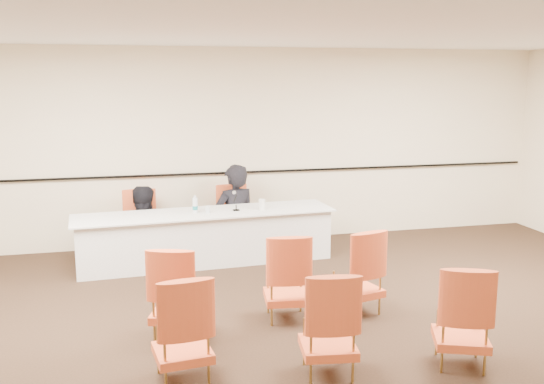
# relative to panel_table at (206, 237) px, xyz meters

# --- Properties ---
(floor) EXTENTS (10.00, 10.00, 0.00)m
(floor) POSITION_rel_panel_table_xyz_m (0.69, -2.98, -0.36)
(floor) COLOR black
(floor) RESTS_ON ground
(ceiling) EXTENTS (10.00, 10.00, 0.00)m
(ceiling) POSITION_rel_panel_table_xyz_m (0.69, -2.98, 2.64)
(ceiling) COLOR white
(ceiling) RESTS_ON ground
(wall_back) EXTENTS (10.00, 0.04, 3.00)m
(wall_back) POSITION_rel_panel_table_xyz_m (0.69, 1.02, 1.14)
(wall_back) COLOR #FCEEC6
(wall_back) RESTS_ON ground
(wall_rail) EXTENTS (9.80, 0.04, 0.03)m
(wall_rail) POSITION_rel_panel_table_xyz_m (0.69, 0.98, 0.74)
(wall_rail) COLOR black
(wall_rail) RESTS_ON wall_back
(panel_table) EXTENTS (3.62, 1.05, 0.72)m
(panel_table) POSITION_rel_panel_table_xyz_m (0.00, 0.00, 0.00)
(panel_table) COLOR silver
(panel_table) RESTS_ON ground
(panelist_main) EXTENTS (0.77, 0.62, 1.85)m
(panelist_main) POSITION_rel_panel_table_xyz_m (0.52, 0.57, 0.00)
(panelist_main) COLOR black
(panelist_main) RESTS_ON ground
(panelist_main_chair) EXTENTS (0.53, 0.53, 0.95)m
(panelist_main_chair) POSITION_rel_panel_table_xyz_m (0.52, 0.57, 0.12)
(panelist_main_chair) COLOR #E24E28
(panelist_main_chair) RESTS_ON ground
(panelist_second) EXTENTS (0.84, 0.69, 1.61)m
(panelist_second) POSITION_rel_panel_table_xyz_m (-0.86, 0.49, -0.13)
(panelist_second) COLOR black
(panelist_second) RESTS_ON ground
(panelist_second_chair) EXTENTS (0.53, 0.53, 0.95)m
(panelist_second_chair) POSITION_rel_panel_table_xyz_m (-0.86, 0.49, 0.12)
(panelist_second_chair) COLOR #E24E28
(panelist_second_chair) RESTS_ON ground
(papers) EXTENTS (0.37, 0.33, 0.00)m
(papers) POSITION_rel_panel_table_xyz_m (0.53, -0.05, 0.36)
(papers) COLOR silver
(papers) RESTS_ON panel_table
(microphone) EXTENTS (0.09, 0.19, 0.26)m
(microphone) POSITION_rel_panel_table_xyz_m (0.43, -0.02, 0.49)
(microphone) COLOR black
(microphone) RESTS_ON panel_table
(water_bottle) EXTENTS (0.08, 0.08, 0.24)m
(water_bottle) POSITION_rel_panel_table_xyz_m (-0.14, 0.00, 0.48)
(water_bottle) COLOR #177981
(water_bottle) RESTS_ON panel_table
(drinking_glass) EXTENTS (0.07, 0.07, 0.10)m
(drinking_glass) POSITION_rel_panel_table_xyz_m (0.03, -0.05, 0.41)
(drinking_glass) COLOR silver
(drinking_glass) RESTS_ON panel_table
(coffee_cup) EXTENTS (0.13, 0.13, 0.15)m
(coffee_cup) POSITION_rel_panel_table_xyz_m (0.80, -0.01, 0.43)
(coffee_cup) COLOR white
(coffee_cup) RESTS_ON panel_table
(aud_chair_front_left) EXTENTS (0.63, 0.63, 0.95)m
(aud_chair_front_left) POSITION_rel_panel_table_xyz_m (-0.61, -2.43, 0.12)
(aud_chair_front_left) COLOR #E24E28
(aud_chair_front_left) RESTS_ON ground
(aud_chair_front_mid) EXTENTS (0.56, 0.56, 0.95)m
(aud_chair_front_mid) POSITION_rel_panel_table_xyz_m (0.57, -2.23, 0.12)
(aud_chair_front_mid) COLOR #E24E28
(aud_chair_front_mid) RESTS_ON ground
(aud_chair_front_right) EXTENTS (0.61, 0.61, 0.95)m
(aud_chair_front_right) POSITION_rel_panel_table_xyz_m (1.36, -2.24, 0.12)
(aud_chair_front_right) COLOR #E24E28
(aud_chair_front_right) RESTS_ON ground
(aud_chair_back_left) EXTENTS (0.55, 0.55, 0.95)m
(aud_chair_back_left) POSITION_rel_panel_table_xyz_m (-0.64, -3.31, 0.12)
(aud_chair_back_left) COLOR #E24E28
(aud_chair_back_left) RESTS_ON ground
(aud_chair_back_mid) EXTENTS (0.56, 0.56, 0.95)m
(aud_chair_back_mid) POSITION_rel_panel_table_xyz_m (0.60, -3.50, 0.12)
(aud_chair_back_mid) COLOR #E24E28
(aud_chair_back_mid) RESTS_ON ground
(aud_chair_back_right) EXTENTS (0.65, 0.65, 0.95)m
(aud_chair_back_right) POSITION_rel_panel_table_xyz_m (1.80, -3.62, 0.12)
(aud_chair_back_right) COLOR #E24E28
(aud_chair_back_right) RESTS_ON ground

